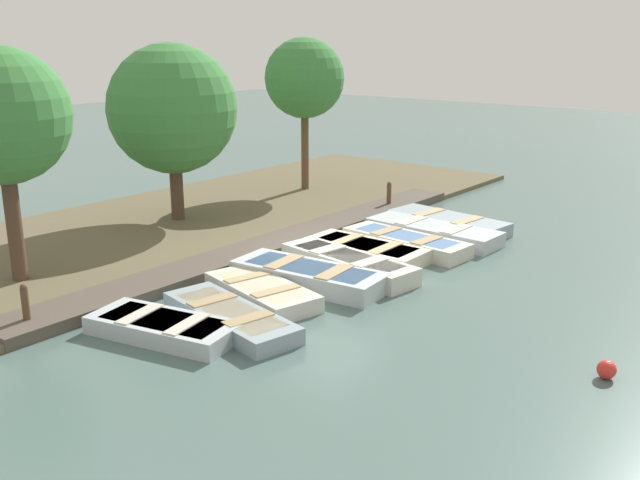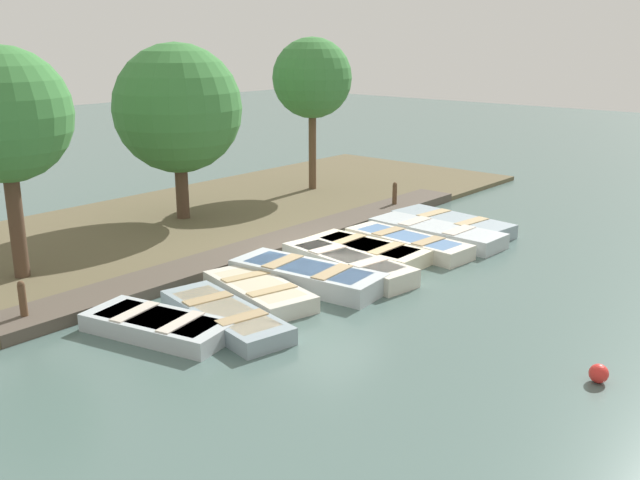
# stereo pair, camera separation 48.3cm
# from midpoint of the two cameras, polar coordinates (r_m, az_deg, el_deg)

# --- Properties ---
(ground_plane) EXTENTS (80.00, 80.00, 0.00)m
(ground_plane) POSITION_cam_midpoint_polar(r_m,az_deg,el_deg) (17.00, -0.35, -1.62)
(ground_plane) COLOR #4C6660
(shore_bank) EXTENTS (8.00, 24.00, 0.14)m
(shore_bank) POSITION_cam_midpoint_polar(r_m,az_deg,el_deg) (20.38, -11.33, 1.27)
(shore_bank) COLOR brown
(shore_bank) RESTS_ON ground_plane
(dock_walkway) EXTENTS (1.16, 14.91, 0.25)m
(dock_walkway) POSITION_cam_midpoint_polar(r_m,az_deg,el_deg) (17.94, -4.21, -0.30)
(dock_walkway) COLOR #51473D
(dock_walkway) RESTS_ON ground_plane
(rowboat_0) EXTENTS (2.93, 1.72, 0.35)m
(rowboat_0) POSITION_cam_midpoint_polar(r_m,az_deg,el_deg) (13.09, -13.43, -6.81)
(rowboat_0) COLOR #B2BCC1
(rowboat_0) RESTS_ON ground_plane
(rowboat_1) EXTENTS (3.31, 1.64, 0.34)m
(rowboat_1) POSITION_cam_midpoint_polar(r_m,az_deg,el_deg) (13.34, -8.25, -6.10)
(rowboat_1) COLOR #8C9EA8
(rowboat_1) RESTS_ON ground_plane
(rowboat_2) EXTENTS (2.90, 1.74, 0.36)m
(rowboat_2) POSITION_cam_midpoint_polar(r_m,az_deg,el_deg) (14.50, -5.63, -4.12)
(rowboat_2) COLOR beige
(rowboat_2) RESTS_ON ground_plane
(rowboat_3) EXTENTS (3.50, 1.57, 0.44)m
(rowboat_3) POSITION_cam_midpoint_polar(r_m,az_deg,el_deg) (15.23, -1.80, -2.87)
(rowboat_3) COLOR #B2BCC1
(rowboat_3) RESTS_ON ground_plane
(rowboat_4) EXTENTS (3.59, 1.47, 0.43)m
(rowboat_4) POSITION_cam_midpoint_polar(r_m,az_deg,el_deg) (16.06, 1.39, -1.89)
(rowboat_4) COLOR beige
(rowboat_4) RESTS_ON ground_plane
(rowboat_5) EXTENTS (3.02, 1.28, 0.37)m
(rowboat_5) POSITION_cam_midpoint_polar(r_m,az_deg,el_deg) (17.14, 2.84, -0.84)
(rowboat_5) COLOR beige
(rowboat_5) RESTS_ON ground_plane
(rowboat_6) EXTENTS (3.37, 1.30, 0.39)m
(rowboat_6) POSITION_cam_midpoint_polar(r_m,az_deg,el_deg) (17.88, 6.11, -0.17)
(rowboat_6) COLOR beige
(rowboat_6) RESTS_ON ground_plane
(rowboat_7) EXTENTS (3.63, 1.27, 0.41)m
(rowboat_7) POSITION_cam_midpoint_polar(r_m,az_deg,el_deg) (18.90, 8.30, 0.67)
(rowboat_7) COLOR #B2BCC1
(rowboat_7) RESTS_ON ground_plane
(rowboat_8) EXTENTS (3.47, 1.62, 0.40)m
(rowboat_8) POSITION_cam_midpoint_polar(r_m,az_deg,el_deg) (19.89, 9.49, 1.38)
(rowboat_8) COLOR #8C9EA8
(rowboat_8) RESTS_ON ground_plane
(mooring_post_near) EXTENTS (0.14, 0.14, 0.92)m
(mooring_post_near) POSITION_cam_midpoint_polar(r_m,az_deg,el_deg) (13.95, -23.40, -5.01)
(mooring_post_near) COLOR brown
(mooring_post_near) RESTS_ON ground_plane
(mooring_post_far) EXTENTS (0.14, 0.14, 0.92)m
(mooring_post_far) POSITION_cam_midpoint_polar(r_m,az_deg,el_deg) (21.68, 4.90, 3.49)
(mooring_post_far) COLOR brown
(mooring_post_far) RESTS_ON ground_plane
(buoy) EXTENTS (0.30, 0.30, 0.30)m
(buoy) POSITION_cam_midpoint_polar(r_m,az_deg,el_deg) (12.04, 20.88, -9.66)
(buoy) COLOR red
(buoy) RESTS_ON ground_plane
(park_tree_far_left) EXTENTS (2.78, 2.78, 5.00)m
(park_tree_far_left) POSITION_cam_midpoint_polar(r_m,az_deg,el_deg) (15.94, -24.97, 8.91)
(park_tree_far_left) COLOR #4C3828
(park_tree_far_left) RESTS_ON ground_plane
(park_tree_left) EXTENTS (3.53, 3.53, 5.00)m
(park_tree_left) POSITION_cam_midpoint_polar(r_m,az_deg,el_deg) (20.19, -12.42, 10.18)
(park_tree_left) COLOR #4C3828
(park_tree_left) RESTS_ON ground_plane
(park_tree_center) EXTENTS (2.61, 2.61, 5.13)m
(park_tree_center) POSITION_cam_midpoint_polar(r_m,az_deg,el_deg) (23.84, -1.84, 12.77)
(park_tree_center) COLOR brown
(park_tree_center) RESTS_ON ground_plane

